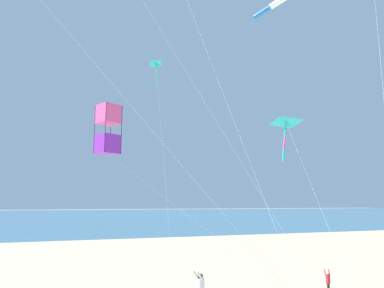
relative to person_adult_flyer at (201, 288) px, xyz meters
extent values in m
cube|color=#386B84|center=(-158.18, 3.49, -1.07)|extent=(240.00, 600.00, 0.01)
cylinder|color=silver|center=(0.00, 0.01, 0.11)|extent=(0.47, 0.47, 0.69)
sphere|color=brown|center=(0.00, 0.01, 0.59)|extent=(0.26, 0.26, 0.26)
cylinder|color=silver|center=(0.21, -0.11, 0.63)|extent=(0.21, 0.43, 0.52)
cylinder|color=silver|center=(-0.13, -0.20, 0.63)|extent=(0.21, 0.43, 0.52)
cube|color=#232328|center=(-0.66, 8.43, -0.78)|extent=(0.25, 0.20, 0.58)
cylinder|color=#B72833|center=(-0.66, 8.43, -0.25)|extent=(0.35, 0.35, 0.48)
sphere|color=beige|center=(-0.66, 8.43, 0.08)|extent=(0.18, 0.18, 0.18)
cylinder|color=#B72833|center=(-0.82, 8.38, 0.11)|extent=(0.29, 0.19, 0.36)
cylinder|color=#B72833|center=(-0.71, 8.59, 0.11)|extent=(0.29, 0.19, 0.36)
pyramid|color=#1EB7C6|center=(-4.66, -1.33, 13.52)|extent=(1.18, 0.94, 0.32)
cylinder|color=black|center=(-4.65, -1.35, 13.46)|extent=(0.27, 0.86, 0.30)
cylinder|color=#1EB7C6|center=(-4.66, -1.33, 13.18)|extent=(0.11, 0.13, 0.47)
cylinder|color=green|center=(-4.65, -1.31, 12.72)|extent=(0.12, 0.08, 0.47)
cylinder|color=#1EB7C6|center=(-4.63, -1.32, 12.25)|extent=(0.10, 0.10, 0.47)
cylinder|color=white|center=(-3.67, -0.94, 6.18)|extent=(1.97, 0.82, 14.49)
cylinder|color=white|center=(0.16, 5.26, 16.64)|extent=(1.26, 0.99, 0.68)
cylinder|color=blue|center=(-0.82, 4.63, 16.31)|extent=(1.21, 0.92, 0.62)
cylinder|color=white|center=(7.04, 5.43, 8.47)|extent=(4.92, 5.40, 19.07)
cylinder|color=white|center=(2.17, -0.50, 8.92)|extent=(7.74, 8.71, 19.98)
cube|color=#EF4C93|center=(3.00, -5.23, 7.88)|extent=(1.06, 1.06, 0.78)
cube|color=purple|center=(3.00, -5.23, 6.62)|extent=(1.06, 1.06, 0.78)
cylinder|color=black|center=(2.83, -5.76, 7.25)|extent=(0.02, 0.02, 2.04)
cylinder|color=black|center=(3.53, -5.40, 7.25)|extent=(0.02, 0.02, 2.04)
cylinder|color=black|center=(2.48, -5.06, 7.25)|extent=(0.02, 0.02, 2.04)
cylinder|color=black|center=(3.17, -4.70, 7.25)|extent=(0.02, 0.02, 2.04)
cylinder|color=white|center=(5.42, -0.89, 2.58)|extent=(4.85, 8.70, 7.31)
cylinder|color=white|center=(1.29, 0.94, 9.57)|extent=(11.57, 1.83, 21.28)
pyramid|color=#1EB7C6|center=(-4.47, 8.62, 10.26)|extent=(2.45, 2.13, 0.68)
cylinder|color=black|center=(-4.45, 8.58, 10.14)|extent=(0.81, 1.58, 0.65)
cylinder|color=#1EB7C6|center=(-4.48, 8.53, 9.58)|extent=(0.27, 0.30, 0.95)
cylinder|color=#EF4C93|center=(-4.57, 8.44, 8.65)|extent=(0.31, 0.28, 0.95)
cylinder|color=#1EB7C6|center=(-4.60, 8.35, 7.72)|extent=(0.25, 0.30, 0.95)
cylinder|color=white|center=(-0.11, 7.50, 4.50)|extent=(8.68, 2.17, 11.14)
cylinder|color=white|center=(8.80, -3.54, 4.83)|extent=(1.79, 10.19, 11.80)
camera|label=1|loc=(18.06, -6.99, 4.26)|focal=34.19mm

